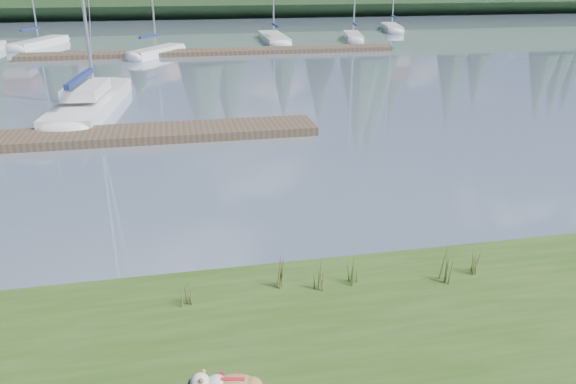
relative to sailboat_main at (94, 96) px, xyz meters
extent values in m
plane|color=#7E8EA5|center=(4.32, 15.38, -0.42)|extent=(200.00, 200.00, 0.00)
ellipsoid|color=#A6783E|center=(3.84, -19.80, 0.38)|extent=(0.56, 0.43, 0.12)
ellipsoid|color=silver|center=(3.42, -19.71, 0.38)|extent=(0.30, 0.31, 0.25)
cube|color=white|center=(-0.08, -0.71, -0.20)|extent=(2.85, 8.70, 0.70)
ellipsoid|color=white|center=(0.38, 3.54, -0.20)|extent=(2.10, 2.52, 0.70)
cube|color=navy|center=(-0.21, -1.96, 1.13)|extent=(0.62, 3.88, 0.20)
cube|color=white|center=(-0.13, -1.19, 0.53)|extent=(1.69, 3.23, 0.45)
cube|color=#4C3D2C|center=(0.32, -5.62, -0.27)|extent=(16.00, 2.00, 0.30)
cube|color=#4C3D2C|center=(6.32, 15.38, -0.27)|extent=(26.00, 2.20, 0.30)
cube|color=white|center=(-6.52, 22.20, -0.20)|extent=(3.52, 6.63, 0.70)
ellipsoid|color=white|center=(-5.46, 25.28, -0.20)|extent=(1.92, 2.14, 0.70)
cube|color=navy|center=(-6.81, 21.37, 0.98)|extent=(1.03, 2.51, 0.20)
cube|color=white|center=(2.44, 15.21, -0.20)|extent=(3.92, 5.23, 0.70)
ellipsoid|color=white|center=(3.88, 17.49, -0.20)|extent=(1.79, 1.88, 0.70)
cube|color=navy|center=(2.04, 14.58, 0.98)|extent=(1.32, 1.93, 0.20)
cube|color=white|center=(11.87, 21.83, -0.20)|extent=(1.96, 7.61, 0.70)
ellipsoid|color=white|center=(11.99, 25.61, -0.20)|extent=(1.71, 2.11, 0.70)
cube|color=navy|center=(11.83, 20.80, 0.98)|extent=(0.30, 3.01, 0.20)
cube|color=white|center=(18.65, 21.53, -0.20)|extent=(2.45, 5.70, 0.70)
ellipsoid|color=white|center=(19.26, 24.24, -0.20)|extent=(1.52, 1.74, 0.70)
cube|color=navy|center=(18.48, 20.80, 0.98)|extent=(0.68, 2.20, 0.20)
cube|color=white|center=(24.79, 28.38, -0.20)|extent=(3.00, 6.66, 0.70)
ellipsoid|color=white|center=(25.57, 31.53, -0.20)|extent=(1.80, 2.06, 0.70)
cube|color=navy|center=(24.58, 27.52, 0.98)|extent=(0.82, 2.55, 0.20)
cone|color=#475B23|center=(4.92, -16.95, 0.21)|extent=(0.03, 0.03, 0.55)
cone|color=brown|center=(5.03, -17.02, 0.15)|extent=(0.03, 0.03, 0.44)
cone|color=#475B23|center=(4.98, -16.92, 0.24)|extent=(0.03, 0.03, 0.61)
cone|color=brown|center=(5.06, -16.98, 0.12)|extent=(0.03, 0.03, 0.39)
cone|color=#475B23|center=(4.94, -17.03, 0.18)|extent=(0.03, 0.03, 0.50)
cone|color=#475B23|center=(5.51, -17.14, 0.20)|extent=(0.03, 0.03, 0.53)
cone|color=brown|center=(5.62, -17.21, 0.14)|extent=(0.03, 0.03, 0.42)
cone|color=#475B23|center=(5.57, -17.11, 0.22)|extent=(0.03, 0.03, 0.58)
cone|color=brown|center=(5.65, -17.17, 0.12)|extent=(0.03, 0.03, 0.37)
cone|color=#475B23|center=(5.53, -17.22, 0.17)|extent=(0.03, 0.03, 0.48)
cone|color=#475B23|center=(7.84, -17.36, 0.28)|extent=(0.03, 0.03, 0.71)
cone|color=brown|center=(7.95, -17.43, 0.21)|extent=(0.03, 0.03, 0.57)
cone|color=#475B23|center=(7.90, -17.33, 0.32)|extent=(0.03, 0.03, 0.78)
cone|color=brown|center=(7.98, -17.39, 0.18)|extent=(0.03, 0.03, 0.49)
cone|color=#475B23|center=(7.86, -17.44, 0.25)|extent=(0.03, 0.03, 0.64)
cone|color=#475B23|center=(3.25, -17.20, 0.19)|extent=(0.03, 0.03, 0.52)
cone|color=brown|center=(3.36, -17.27, 0.14)|extent=(0.03, 0.03, 0.42)
cone|color=#475B23|center=(3.31, -17.17, 0.22)|extent=(0.03, 0.03, 0.57)
cone|color=brown|center=(3.39, -17.23, 0.11)|extent=(0.03, 0.03, 0.37)
cone|color=#475B23|center=(3.27, -17.28, 0.17)|extent=(0.03, 0.03, 0.47)
cone|color=#475B23|center=(6.18, -17.08, 0.16)|extent=(0.03, 0.03, 0.46)
cone|color=brown|center=(6.29, -17.15, 0.12)|extent=(0.03, 0.03, 0.37)
cone|color=#475B23|center=(6.24, -17.05, 0.19)|extent=(0.03, 0.03, 0.51)
cone|color=brown|center=(6.32, -17.11, 0.09)|extent=(0.03, 0.03, 0.32)
cone|color=#475B23|center=(6.20, -17.16, 0.14)|extent=(0.03, 0.03, 0.42)
cone|color=#475B23|center=(8.42, -17.17, 0.17)|extent=(0.03, 0.03, 0.49)
cone|color=brown|center=(8.53, -17.24, 0.12)|extent=(0.03, 0.03, 0.39)
cone|color=#475B23|center=(8.48, -17.14, 0.20)|extent=(0.03, 0.03, 0.53)
cone|color=brown|center=(8.56, -17.20, 0.10)|extent=(0.03, 0.03, 0.34)
cone|color=#475B23|center=(8.44, -17.25, 0.15)|extent=(0.03, 0.03, 0.44)
cube|color=#33281C|center=(4.32, -16.22, -0.35)|extent=(60.00, 0.50, 0.14)
camera|label=1|loc=(3.36, -25.32, 5.06)|focal=35.00mm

